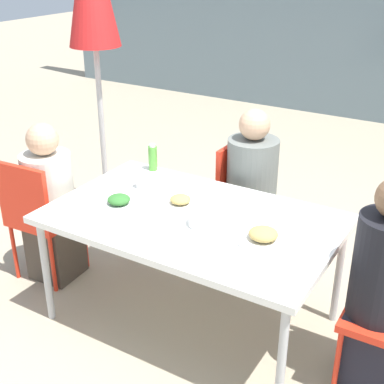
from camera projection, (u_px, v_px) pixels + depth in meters
name	position (u px, v px, depth m)	size (l,w,h in m)	color
ground_plane	(192.00, 318.00, 3.35)	(24.00, 24.00, 0.00)	tan
dining_table	(192.00, 223.00, 3.06)	(1.64, 1.01, 0.72)	white
chair_left	(37.00, 211.00, 3.54)	(0.42, 0.42, 0.88)	red
person_left	(51.00, 207.00, 3.58)	(0.33, 0.33, 1.11)	#473D33
person_right	(380.00, 295.00, 2.61)	(0.31, 0.31, 1.19)	black
chair_far	(244.00, 194.00, 3.78)	(0.41, 0.41, 0.88)	red
person_far	(251.00, 196.00, 3.69)	(0.35, 0.35, 1.16)	#473D33
plate_0	(180.00, 202.00, 3.15)	(0.22, 0.22, 0.06)	white
plate_1	(263.00, 237.00, 2.77)	(0.28, 0.28, 0.08)	white
plate_2	(119.00, 202.00, 3.15)	(0.24, 0.24, 0.07)	white
bottle	(153.00, 158.00, 3.62)	(0.06, 0.06, 0.19)	#51A338
drinking_cup	(142.00, 181.00, 3.37)	(0.07, 0.07, 0.10)	white
salad_bowl	(205.00, 220.00, 2.93)	(0.19, 0.19, 0.06)	white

